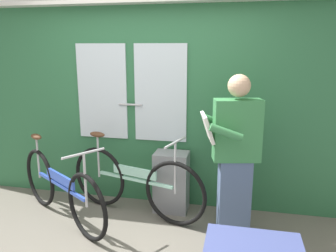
# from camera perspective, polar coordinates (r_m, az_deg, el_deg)

# --- Properties ---
(train_door_wall) EXTENTS (4.88, 0.28, 2.32)m
(train_door_wall) POSITION_cam_1_polar(r_m,az_deg,el_deg) (3.92, -3.35, 4.04)
(train_door_wall) COLOR #2D6B42
(train_door_wall) RESTS_ON ground_plane
(bicycle_near_door) EXTENTS (1.65, 0.60, 0.92)m
(bicycle_near_door) POSITION_cam_1_polar(r_m,az_deg,el_deg) (3.80, -5.71, -9.44)
(bicycle_near_door) COLOR black
(bicycle_near_door) RESTS_ON ground_plane
(bicycle_leaning_behind) EXTENTS (1.46, 0.99, 0.89)m
(bicycle_leaning_behind) POSITION_cam_1_polar(r_m,az_deg,el_deg) (3.84, -17.67, -9.97)
(bicycle_leaning_behind) COLOR black
(bicycle_leaning_behind) RESTS_ON ground_plane
(passenger_reading_newspaper) EXTENTS (0.60, 0.52, 1.60)m
(passenger_reading_newspaper) POSITION_cam_1_polar(r_m,az_deg,el_deg) (3.30, 11.20, -4.61)
(passenger_reading_newspaper) COLOR slate
(passenger_reading_newspaper) RESTS_ON ground_plane
(trash_bin_by_wall) EXTENTS (0.38, 0.28, 0.69)m
(trash_bin_by_wall) POSITION_cam_1_polar(r_m,az_deg,el_deg) (3.89, 0.59, -9.36)
(trash_bin_by_wall) COLOR gray
(trash_bin_by_wall) RESTS_ON ground_plane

